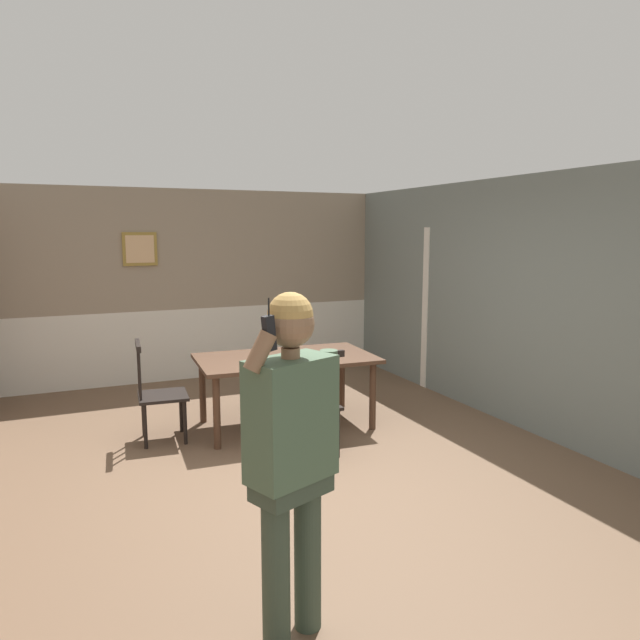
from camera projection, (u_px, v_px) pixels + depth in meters
name	position (u px, v px, depth m)	size (l,w,h in m)	color
ground_plane	(291.00, 471.00, 5.04)	(7.98, 7.98, 0.00)	brown
room_back_partition	(197.00, 288.00, 8.13)	(5.34, 0.17, 2.62)	gray
room_right_partition	(535.00, 305.00, 5.92)	(0.13, 7.26, 2.62)	slate
dining_table	(286.00, 364.00, 6.13)	(1.89, 1.15, 0.75)	#4C3323
chair_near_window	(159.00, 393.00, 5.71)	(0.50, 0.50, 1.00)	black
chair_by_doorway	(315.00, 405.00, 5.31)	(0.43, 0.43, 1.01)	black
person_figure	(292.00, 442.00, 2.83)	(0.54, 0.37, 1.77)	#3A493A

